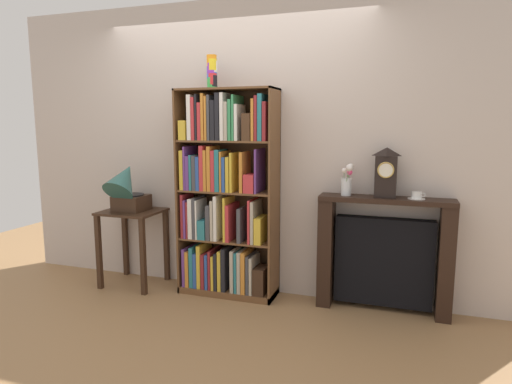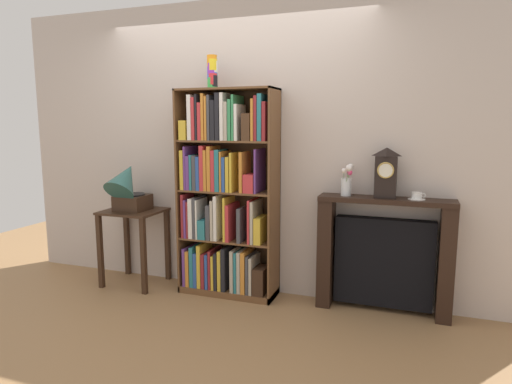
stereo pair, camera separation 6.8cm
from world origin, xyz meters
The scene contains 10 objects.
ground_plane centered at (0.00, 0.00, -0.01)m, with size 8.03×6.40×0.02m, color #997047.
wall_back centered at (0.21, 0.31, 1.34)m, with size 5.03×0.08×2.67m, color beige.
bookshelf centered at (-0.03, 0.10, 0.89)m, with size 0.90×0.33×1.87m.
cup_stack centered at (-0.13, 0.10, 2.01)m, with size 0.09×0.09×0.29m.
side_table_left centered at (-0.97, 0.03, 0.55)m, with size 0.55×0.49×0.74m.
gramophone centered at (-0.97, -0.04, 0.98)m, with size 0.29×0.46×0.53m.
fireplace_mantel centered at (1.38, 0.17, 0.48)m, with size 1.08×0.24×0.97m.
mantel_clock centered at (1.37, 0.15, 1.18)m, with size 0.17×0.13×0.41m.
flower_vase centered at (1.06, 0.15, 1.09)m, with size 0.10×0.19×0.27m.
teacup_with_saucer centered at (1.61, 0.15, 1.00)m, with size 0.13×0.13×0.06m.
Camera 1 is at (1.50, -3.55, 1.56)m, focal length 31.01 mm.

